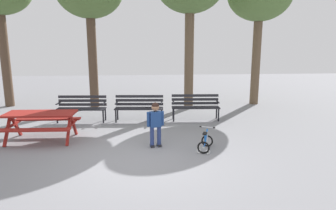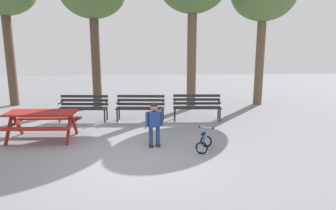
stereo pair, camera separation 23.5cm
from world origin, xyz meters
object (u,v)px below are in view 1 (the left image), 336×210
object	(u,v)px
park_bench_right	(195,105)
child_standing	(155,121)
park_bench_left	(139,106)
picnic_table	(41,119)
park_bench_far_left	(82,106)
kids_bicycle	(205,142)

from	to	relation	value
park_bench_right	child_standing	xyz separation A→B (m)	(-1.46, -2.65, 0.17)
park_bench_left	child_standing	size ratio (longest dim) A/B	1.43
picnic_table	park_bench_right	distance (m)	4.86
picnic_table	park_bench_left	bearing A→B (deg)	36.23
park_bench_left	park_bench_right	bearing A→B (deg)	0.21
park_bench_far_left	park_bench_right	bearing A→B (deg)	-1.16
picnic_table	child_standing	xyz separation A→B (m)	(3.02, -0.76, 0.09)
child_standing	park_bench_right	bearing A→B (deg)	61.16
picnic_table	kids_bicycle	distance (m)	4.38
park_bench_right	kids_bicycle	world-z (taller)	park_bench_right
park_bench_far_left	park_bench_left	size ratio (longest dim) A/B	1.00
picnic_table	park_bench_far_left	size ratio (longest dim) A/B	1.13
picnic_table	park_bench_far_left	xyz separation A→B (m)	(0.68, 1.97, -0.08)
picnic_table	park_bench_right	world-z (taller)	park_bench_right
park_bench_far_left	park_bench_right	distance (m)	3.80
park_bench_far_left	child_standing	size ratio (longest dim) A/B	1.43
picnic_table	park_bench_far_left	bearing A→B (deg)	70.99
park_bench_far_left	park_bench_left	bearing A→B (deg)	-2.53
park_bench_right	child_standing	world-z (taller)	child_standing
park_bench_left	child_standing	xyz separation A→B (m)	(0.44, -2.65, 0.17)
park_bench_far_left	park_bench_right	world-z (taller)	same
kids_bicycle	park_bench_right	bearing A→B (deg)	85.06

